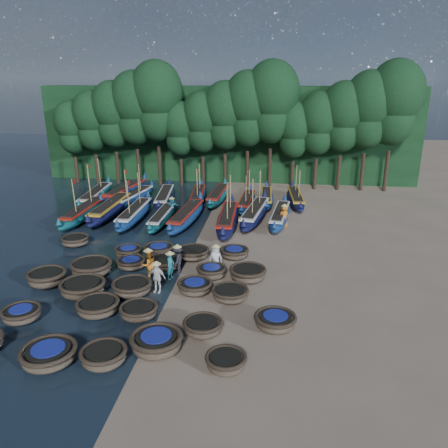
# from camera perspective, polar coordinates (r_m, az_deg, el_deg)

# --- Properties ---
(ground) EXTENTS (120.00, 120.00, 0.00)m
(ground) POSITION_cam_1_polar(r_m,az_deg,el_deg) (27.04, -5.04, -5.10)
(ground) COLOR #806E5D
(ground) RESTS_ON ground
(foliage_wall) EXTENTS (40.00, 3.00, 10.00)m
(foliage_wall) POSITION_cam_1_polar(r_m,az_deg,el_deg) (48.35, 0.49, 11.67)
(foliage_wall) COLOR black
(foliage_wall) RESTS_ON ground
(coracle_1) EXTENTS (2.66, 2.66, 0.74)m
(coracle_1) POSITION_cam_1_polar(r_m,az_deg,el_deg) (19.31, -21.90, -15.54)
(coracle_1) COLOR brown
(coracle_1) RESTS_ON ground
(coracle_2) EXTENTS (2.18, 2.18, 0.71)m
(coracle_2) POSITION_cam_1_polar(r_m,az_deg,el_deg) (18.61, -15.43, -16.25)
(coracle_2) COLOR brown
(coracle_2) RESTS_ON ground
(coracle_3) EXTENTS (2.64, 2.64, 0.84)m
(coracle_3) POSITION_cam_1_polar(r_m,az_deg,el_deg) (18.81, -8.81, -15.02)
(coracle_3) COLOR brown
(coracle_3) RESTS_ON ground
(coracle_4) EXTENTS (1.66, 1.66, 0.67)m
(coracle_4) POSITION_cam_1_polar(r_m,az_deg,el_deg) (17.72, 0.25, -17.55)
(coracle_4) COLOR brown
(coracle_4) RESTS_ON ground
(coracle_5) EXTENTS (1.97, 1.97, 0.66)m
(coracle_5) POSITION_cam_1_polar(r_m,az_deg,el_deg) (22.81, -24.94, -10.59)
(coracle_5) COLOR brown
(coracle_5) RESTS_ON ground
(coracle_6) EXTENTS (2.08, 2.08, 0.73)m
(coracle_6) POSITION_cam_1_polar(r_m,az_deg,el_deg) (22.11, -16.15, -10.32)
(coracle_6) COLOR brown
(coracle_6) RESTS_ON ground
(coracle_7) EXTENTS (2.00, 2.00, 0.65)m
(coracle_7) POSITION_cam_1_polar(r_m,az_deg,el_deg) (21.39, -11.07, -11.07)
(coracle_7) COLOR brown
(coracle_7) RESTS_ON ground
(coracle_8) EXTENTS (2.15, 2.15, 0.67)m
(coracle_8) POSITION_cam_1_polar(r_m,az_deg,el_deg) (19.84, -2.78, -13.21)
(coracle_8) COLOR brown
(coracle_8) RESTS_ON ground
(coracle_9) EXTENTS (2.09, 2.09, 0.71)m
(coracle_9) POSITION_cam_1_polar(r_m,az_deg,el_deg) (20.30, 6.72, -12.45)
(coracle_9) COLOR brown
(coracle_9) RESTS_ON ground
(coracle_10) EXTENTS (2.12, 2.12, 0.85)m
(coracle_10) POSITION_cam_1_polar(r_m,az_deg,el_deg) (25.83, -22.13, -6.49)
(coracle_10) COLOR brown
(coracle_10) RESTS_ON ground
(coracle_11) EXTENTS (2.58, 2.58, 0.80)m
(coracle_11) POSITION_cam_1_polar(r_m,az_deg,el_deg) (24.10, -17.96, -7.89)
(coracle_11) COLOR brown
(coracle_11) RESTS_ON ground
(coracle_12) EXTENTS (2.23, 2.23, 0.75)m
(coracle_12) POSITION_cam_1_polar(r_m,az_deg,el_deg) (23.55, -11.93, -8.07)
(coracle_12) COLOR brown
(coracle_12) RESTS_ON ground
(coracle_13) EXTENTS (1.99, 1.99, 0.68)m
(coracle_13) POSITION_cam_1_polar(r_m,az_deg,el_deg) (23.24, -3.84, -8.15)
(coracle_13) COLOR brown
(coracle_13) RESTS_ON ground
(coracle_14) EXTENTS (2.34, 2.34, 0.65)m
(coracle_14) POSITION_cam_1_polar(r_m,az_deg,el_deg) (22.55, 0.81, -9.05)
(coracle_14) COLOR brown
(coracle_14) RESTS_ON ground
(coracle_15) EXTENTS (2.39, 2.39, 0.84)m
(coracle_15) POSITION_cam_1_polar(r_m,az_deg,el_deg) (26.30, -16.94, -5.44)
(coracle_15) COLOR brown
(coracle_15) RESTS_ON ground
(coracle_16) EXTENTS (1.88, 1.88, 0.64)m
(coracle_16) POSITION_cam_1_polar(r_m,az_deg,el_deg) (26.61, -12.05, -4.99)
(coracle_16) COLOR brown
(coracle_16) RESTS_ON ground
(coracle_17) EXTENTS (2.18, 2.18, 0.69)m
(coracle_17) POSITION_cam_1_polar(r_m,az_deg,el_deg) (26.26, -7.76, -5.01)
(coracle_17) COLOR brown
(coracle_17) RESTS_ON ground
(coracle_18) EXTENTS (1.91, 1.91, 0.69)m
(coracle_18) POSITION_cam_1_polar(r_m,az_deg,el_deg) (24.89, -1.64, -6.19)
(coracle_18) COLOR brown
(coracle_18) RESTS_ON ground
(coracle_19) EXTENTS (2.19, 2.19, 0.78)m
(coracle_19) POSITION_cam_1_polar(r_m,az_deg,el_deg) (24.58, 3.12, -6.44)
(coracle_19) COLOR brown
(coracle_19) RESTS_ON ground
(coracle_20) EXTENTS (1.84, 1.84, 0.67)m
(coracle_20) POSITION_cam_1_polar(r_m,az_deg,el_deg) (31.16, -18.87, -2.04)
(coracle_20) COLOR brown
(coracle_20) RESTS_ON ground
(coracle_21) EXTENTS (2.04, 2.04, 0.65)m
(coracle_21) POSITION_cam_1_polar(r_m,az_deg,el_deg) (28.32, -12.36, -3.52)
(coracle_21) COLOR brown
(coracle_21) RESTS_ON ground
(coracle_22) EXTENTS (2.22, 2.22, 0.71)m
(coracle_22) POSITION_cam_1_polar(r_m,az_deg,el_deg) (28.16, -8.49, -3.34)
(coracle_22) COLOR brown
(coracle_22) RESTS_ON ground
(coracle_23) EXTENTS (2.21, 2.21, 0.69)m
(coracle_23) POSITION_cam_1_polar(r_m,az_deg,el_deg) (27.48, -4.10, -3.78)
(coracle_23) COLOR brown
(coracle_23) RESTS_ON ground
(coracle_24) EXTENTS (2.24, 2.24, 0.65)m
(coracle_24) POSITION_cam_1_polar(r_m,az_deg,el_deg) (27.52, 1.35, -3.74)
(coracle_24) COLOR brown
(coracle_24) RESTS_ON ground
(long_boat_1) EXTENTS (1.60, 8.63, 3.66)m
(long_boat_1) POSITION_cam_1_polar(r_m,az_deg,el_deg) (36.76, -17.81, 1.49)
(long_boat_1) COLOR #10545C
(long_boat_1) RESTS_ON ground
(long_boat_2) EXTENTS (1.66, 9.17, 1.61)m
(long_boat_2) POSITION_cam_1_polar(r_m,az_deg,el_deg) (37.06, -14.62, 1.98)
(long_boat_2) COLOR #0F133A
(long_boat_2) RESTS_ON ground
(long_boat_3) EXTENTS (1.61, 8.58, 3.64)m
(long_boat_3) POSITION_cam_1_polar(r_m,az_deg,el_deg) (35.38, -11.61, 1.36)
(long_boat_3) COLOR navy
(long_boat_3) RESTS_ON ground
(long_boat_4) EXTENTS (1.29, 7.39, 1.30)m
(long_boat_4) POSITION_cam_1_polar(r_m,az_deg,el_deg) (34.38, -8.09, 0.91)
(long_boat_4) COLOR #10545C
(long_boat_4) RESTS_ON ground
(long_boat_5) EXTENTS (2.28, 8.71, 1.54)m
(long_boat_5) POSITION_cam_1_polar(r_m,az_deg,el_deg) (34.18, -4.92, 1.08)
(long_boat_5) COLOR navy
(long_boat_5) RESTS_ON ground
(long_boat_6) EXTENTS (1.80, 8.88, 3.77)m
(long_boat_6) POSITION_cam_1_polar(r_m,az_deg,el_deg) (33.23, 0.47, 0.66)
(long_boat_6) COLOR #0F133A
(long_boat_6) RESTS_ON ground
(long_boat_7) EXTENTS (2.80, 8.75, 3.76)m
(long_boat_7) POSITION_cam_1_polar(r_m,az_deg,el_deg) (34.76, 4.07, 1.42)
(long_boat_7) COLOR #0F133A
(long_boat_7) RESTS_ON ground
(long_boat_8) EXTENTS (2.24, 7.86, 1.39)m
(long_boat_8) POSITION_cam_1_polar(r_m,az_deg,el_deg) (34.53, 7.31, 1.08)
(long_boat_8) COLOR navy
(long_boat_8) RESTS_ON ground
(long_boat_9) EXTENTS (2.28, 8.91, 3.80)m
(long_boat_9) POSITION_cam_1_polar(r_m,az_deg,el_deg) (41.53, -16.42, 3.57)
(long_boat_9) COLOR #10545C
(long_boat_9) RESTS_ON ground
(long_boat_10) EXTENTS (2.94, 8.97, 1.60)m
(long_boat_10) POSITION_cam_1_polar(r_m,az_deg,el_deg) (42.35, -12.79, 4.16)
(long_boat_10) COLOR navy
(long_boat_10) RESTS_ON ground
(long_boat_11) EXTENTS (2.68, 7.88, 3.39)m
(long_boat_11) POSITION_cam_1_polar(r_m,az_deg,el_deg) (40.35, -11.70, 3.42)
(long_boat_11) COLOR navy
(long_boat_11) RESTS_ON ground
(long_boat_12) EXTENTS (2.44, 8.26, 1.46)m
(long_boat_12) POSITION_cam_1_polar(r_m,az_deg,el_deg) (39.90, -7.76, 3.50)
(long_boat_12) COLOR #0F133A
(long_boat_12) RESTS_ON ground
(long_boat_13) EXTENTS (2.05, 7.87, 3.35)m
(long_boat_13) POSITION_cam_1_polar(r_m,az_deg,el_deg) (39.97, -3.45, 3.63)
(long_boat_13) COLOR navy
(long_boat_13) RESTS_ON ground
(long_boat_14) EXTENTS (1.83, 7.98, 1.41)m
(long_boat_14) POSITION_cam_1_polar(r_m,az_deg,el_deg) (40.24, -0.78, 3.77)
(long_boat_14) COLOR #10545C
(long_boat_14) RESTS_ON ground
(long_boat_15) EXTENTS (1.64, 7.39, 3.14)m
(long_boat_15) POSITION_cam_1_polar(r_m,az_deg,el_deg) (38.32, 2.96, 2.93)
(long_boat_15) COLOR navy
(long_boat_15) RESTS_ON ground
(long_boat_16) EXTENTS (1.48, 7.45, 1.31)m
(long_boat_16) POSITION_cam_1_polar(r_m,az_deg,el_deg) (39.67, 5.55, 3.41)
(long_boat_16) COLOR navy
(long_boat_16) RESTS_ON ground
(long_boat_17) EXTENTS (1.87, 7.86, 3.35)m
(long_boat_17) POSITION_cam_1_polar(r_m,az_deg,el_deg) (39.81, 9.33, 3.35)
(long_boat_17) COLOR #0F133A
(long_boat_17) RESTS_ON ground
(fisherman_0) EXTENTS (0.82, 0.60, 1.76)m
(fisherman_0) POSITION_cam_1_polar(r_m,az_deg,el_deg) (25.64, -1.07, -4.33)
(fisherman_0) COLOR silver
(fisherman_0) RESTS_ON ground
(fisherman_1) EXTENTS (0.53, 0.67, 1.80)m
(fisherman_1) POSITION_cam_1_polar(r_m,az_deg,el_deg) (24.75, -7.03, -5.19)
(fisherman_1) COLOR #19636C
(fisherman_1) RESTS_ON ground
(fisherman_2) EXTENTS (1.11, 1.09, 2.01)m
(fisherman_2) POSITION_cam_1_polar(r_m,az_deg,el_deg) (24.82, -9.80, -5.16)
(fisherman_2) COLOR #BE6819
(fisherman_2) RESTS_ON ground
(fisherman_3) EXTENTS (0.73, 1.15, 1.90)m
(fisherman_3) POSITION_cam_1_polar(r_m,az_deg,el_deg) (25.41, -6.07, -4.56)
(fisherman_3) COLOR black
(fisherman_3) RESTS_ON ground
(fisherman_4) EXTENTS (1.04, 0.57, 1.89)m
(fisherman_4) POSITION_cam_1_polar(r_m,az_deg,el_deg) (23.37, -8.78, -6.78)
(fisherman_4) COLOR silver
(fisherman_4) RESTS_ON ground
(fisherman_5) EXTENTS (1.47, 0.89, 1.72)m
(fisherman_5) POSITION_cam_1_polar(r_m,az_deg,el_deg) (36.08, -6.81, 2.32)
(fisherman_5) COLOR #19636C
(fisherman_5) RESTS_ON ground
(fisherman_6) EXTENTS (1.01, 0.89, 1.94)m
(fisherman_6) POSITION_cam_1_polar(r_m,az_deg,el_deg) (33.31, 7.86, 1.11)
(fisherman_6) COLOR #BE6819
(fisherman_6) RESTS_ON ground
(tree_0) EXTENTS (3.68, 3.68, 8.68)m
(tree_0) POSITION_cam_1_polar(r_m,az_deg,el_deg) (49.29, -19.25, 11.93)
(tree_0) COLOR black
(tree_0) RESTS_ON ground
(tree_1) EXTENTS (4.09, 4.09, 9.65)m
(tree_1) POSITION_cam_1_polar(r_m,az_deg,el_deg) (48.28, -16.81, 12.86)
(tree_1) COLOR black
(tree_1) RESTS_ON ground
(tree_2) EXTENTS (4.51, 4.51, 10.63)m
(tree_2) POSITION_cam_1_polar(r_m,az_deg,el_deg) (47.37, -14.26, 13.80)
(tree_2) COLOR black
(tree_2) RESTS_ON ground
(tree_3) EXTENTS (4.92, 4.92, 11.60)m
(tree_3) POSITION_cam_1_polar(r_m,az_deg,el_deg) (46.57, -11.59, 14.75)
(tree_3) COLOR black
(tree_3) RESTS_ON ground
(tree_4) EXTENTS (5.34, 5.34, 12.58)m
(tree_4) POSITION_cam_1_polar(r_m,az_deg,el_deg) (45.87, -8.81, 15.69)
(tree_4) COLOR black
(tree_4) RESTS_ON ground
(tree_5) EXTENTS (3.68, 3.68, 8.68)m
(tree_5) POSITION_cam_1_polar(r_m,az_deg,el_deg) (45.53, -5.78, 12.38)
(tree_5) COLOR black
(tree_5) RESTS_ON ground
(tree_6) EXTENTS (4.09, 4.09, 9.65)m
(tree_6) POSITION_cam_1_polar(r_m,az_deg,el_deg) (45.03, -2.87, 13.24)
(tree_6) COLOR black
(tree_6) RESTS_ON ground
(tree_7) EXTENTS (4.51, 4.51, 10.63)m
(tree_7) POSITION_cam_1_polar(r_m,az_deg,el_deg) (44.65, 0.12, 14.09)
(tree_7) COLOR black
(tree_7) RESTS_ON ground
(tree_8) EXTENTS (4.92, 4.92, 11.60)m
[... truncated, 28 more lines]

